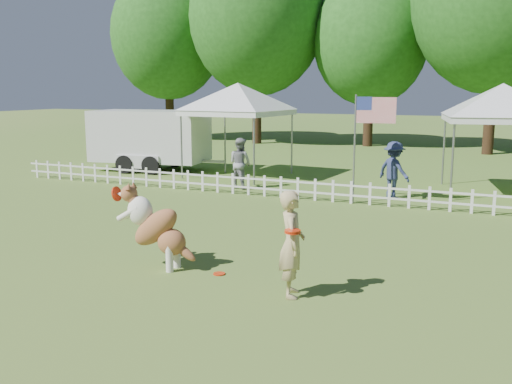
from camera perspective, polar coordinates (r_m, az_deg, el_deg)
ground at (r=9.06m, az=-3.77°, el=-9.06°), size 120.00×120.00×0.00m
picket_fence at (r=15.32m, az=8.60°, el=0.02°), size 22.00×0.08×0.60m
handler at (r=8.30m, az=3.61°, el=-5.19°), size 0.57×0.67×1.57m
dog at (r=9.73m, az=-9.87°, el=-3.50°), size 1.39×0.53×1.41m
frisbee_on_turf at (r=9.46m, az=-3.70°, el=-8.16°), size 0.26×0.26×0.02m
canopy_tent_left at (r=19.73m, az=-1.80°, el=6.11°), size 3.25×3.25×3.13m
canopy_tent_right at (r=17.73m, az=23.14°, el=4.74°), size 3.50×3.50×3.08m
cargo_trailer at (r=21.61m, az=-10.53°, el=5.15°), size 5.42×3.00×2.26m
flag_pole at (r=15.22m, az=9.82°, el=4.21°), size 1.10×0.22×2.86m
spectator_a at (r=17.33m, az=-1.59°, el=2.90°), size 0.89×0.79×1.54m
spectator_b at (r=16.23m, az=13.62°, el=2.16°), size 1.17×1.02×1.57m
tree_far_left at (r=35.23m, az=-8.78°, el=14.23°), size 6.60×6.60×11.00m
tree_left at (r=31.97m, az=0.09°, el=15.66°), size 7.40×7.40×12.00m
tree_center_left at (r=30.91m, az=11.39°, el=13.60°), size 6.00×6.00×9.80m
tree_center_right at (r=28.74m, az=22.98°, el=16.09°), size 7.60×7.60×12.60m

